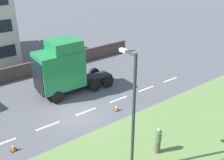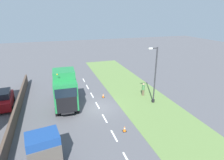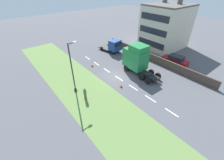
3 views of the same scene
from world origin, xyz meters
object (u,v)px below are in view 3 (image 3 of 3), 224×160
Objects in this scene: lorry_cab at (137,59)px; traffic_cone_trailing at (92,65)px; flatbed_truck at (114,46)px; parked_car at (175,61)px; traffic_cone_lead at (121,85)px; pedestrian at (85,94)px; lamp_post at (73,71)px.

traffic_cone_trailing is (-4.85, 6.17, -2.12)m from lorry_cab.
parked_car is at bearing 104.50° from flatbed_truck.
lorry_cab reaches higher than traffic_cone_lead.
parked_car is at bearing -37.60° from traffic_cone_trailing.
parked_car is (4.84, -11.72, -0.45)m from flatbed_truck.
pedestrian is 5.53m from traffic_cone_lead.
traffic_cone_trailing is at bearing 137.90° from parked_car.
lamp_post reaches higher than pedestrian.
flatbed_truck is 9.16× the size of traffic_cone_trailing.
lorry_cab reaches higher than pedestrian.
traffic_cone_lead is 1.00× the size of traffic_cone_trailing.
pedestrian is (-12.62, -9.53, -0.56)m from flatbed_truck.
pedestrian is at bearing 168.95° from traffic_cone_lead.
flatbed_truck reaches higher than pedestrian.
lorry_cab is at bearing 152.40° from parked_car.
lamp_post reaches higher than parked_car.
lamp_post reaches higher than traffic_cone_trailing.
lamp_post is (-12.82, -7.20, 1.78)m from flatbed_truck.
lamp_post is at bearing 173.86° from lorry_cab.
flatbed_truck is at bearing 77.45° from lorry_cab.
lorry_cab is 10.53m from pedestrian.
lamp_post is at bearing 161.16° from parked_car.
lorry_cab is 11.96× the size of traffic_cone_lead.
flatbed_truck reaches higher than traffic_cone_lead.
parked_car is at bearing -21.20° from lorry_cab.
traffic_cone_lead is at bearing -11.05° from pedestrian.
parked_car is 0.65× the size of lamp_post.
traffic_cone_trailing is (-11.93, 9.19, -0.70)m from parked_car.
flatbed_truck reaches higher than parked_car.
parked_car is 7.90× the size of traffic_cone_lead.
lorry_cab is 8.13m from traffic_cone_trailing.
lamp_post is 7.15m from traffic_cone_lead.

